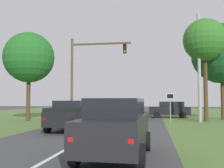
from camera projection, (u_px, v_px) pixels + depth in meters
name	position (u px, v px, depth m)	size (l,w,h in m)	color
ground_plane	(97.00, 132.00, 15.89)	(120.00, 120.00, 0.00)	#424244
red_suv_near	(116.00, 126.00, 9.01)	(2.26, 4.60, 1.99)	black
pickup_truck_lead	(71.00, 115.00, 16.75)	(2.25, 4.95, 1.88)	black
traffic_light	(86.00, 67.00, 25.85)	(5.93, 0.40, 7.97)	brown
keep_moving_sign	(170.00, 103.00, 21.72)	(0.60, 0.09, 2.57)	gray
oak_tree_right	(222.00, 54.00, 26.11)	(5.91, 5.91, 9.45)	#4C351E
crossing_suv_far	(170.00, 109.00, 28.85)	(4.37, 2.09, 1.73)	black
utility_pole_right	(199.00, 67.00, 23.32)	(0.28, 0.28, 9.61)	#9E998E
extra_tree_1	(205.00, 41.00, 23.87)	(3.84, 3.84, 9.23)	#4C351E
extra_tree_2	(29.00, 58.00, 24.41)	(4.63, 4.63, 8.14)	#4C351E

